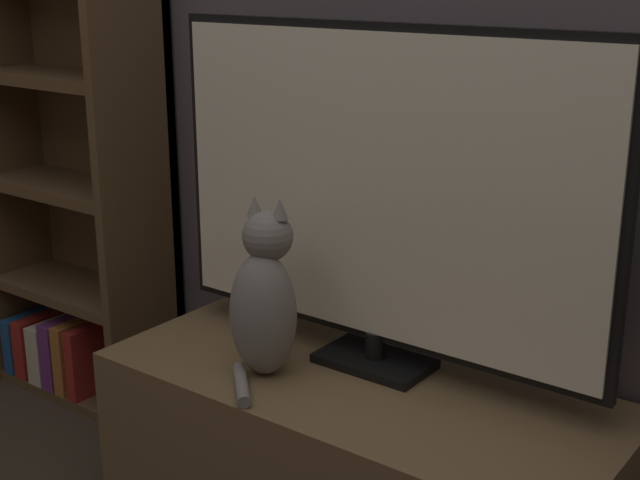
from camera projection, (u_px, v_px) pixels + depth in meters
The scene contains 4 objects.
tv_stand at pixel (358, 463), 2.00m from camera, with size 1.16×0.51×0.41m.
tv at pixel (379, 195), 1.90m from camera, with size 1.08×0.15×0.76m.
cat at pixel (264, 300), 1.94m from camera, with size 0.17×0.26×0.40m.
bookshelf at pixel (77, 160), 2.62m from camera, with size 0.61×0.28×1.62m.
Camera 1 is at (0.99, -0.54, 1.28)m, focal length 50.00 mm.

